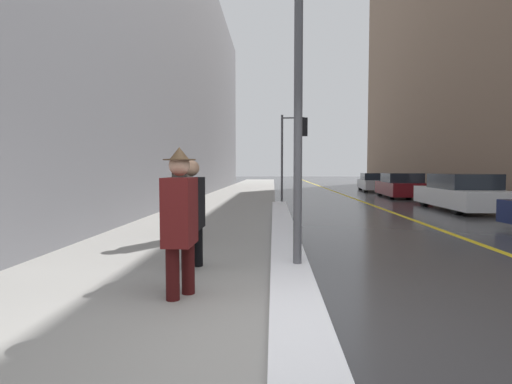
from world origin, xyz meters
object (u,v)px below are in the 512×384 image
(pedestrian_trailing, at_px, (192,209))
(pedestrian_with_shoulder_bag, at_px, (183,194))
(parked_car_silver, at_px, (375,182))
(parked_car_white, at_px, (461,193))
(parked_car_maroon, at_px, (401,186))
(lamp_post, at_px, (298,63))
(traffic_light_near, at_px, (295,138))
(pedestrian_in_fedora, at_px, (180,216))

(pedestrian_trailing, bearing_deg, pedestrian_with_shoulder_bag, -163.45)
(pedestrian_with_shoulder_bag, height_order, parked_car_silver, pedestrian_with_shoulder_bag)
(parked_car_white, distance_m, parked_car_silver, 12.93)
(pedestrian_trailing, distance_m, parked_car_white, 12.00)
(parked_car_maroon, height_order, parked_car_silver, parked_car_maroon)
(pedestrian_trailing, distance_m, parked_car_silver, 23.34)
(lamp_post, distance_m, pedestrian_trailing, 2.57)
(traffic_light_near, relative_size, pedestrian_in_fedora, 2.41)
(lamp_post, height_order, parked_car_white, lamp_post)
(pedestrian_in_fedora, bearing_deg, pedestrian_with_shoulder_bag, -166.81)
(lamp_post, bearing_deg, pedestrian_trailing, 172.40)
(pedestrian_trailing, xyz_separation_m, parked_car_white, (8.01, 8.92, -0.28))
(traffic_light_near, bearing_deg, pedestrian_trailing, -96.60)
(pedestrian_trailing, relative_size, parked_car_silver, 0.33)
(pedestrian_with_shoulder_bag, relative_size, parked_car_white, 0.36)
(parked_car_maroon, bearing_deg, parked_car_silver, 1.08)
(parked_car_silver, bearing_deg, pedestrian_with_shoulder_bag, 160.93)
(pedestrian_in_fedora, xyz_separation_m, parked_car_maroon, (7.79, 16.88, -0.34))
(pedestrian_trailing, height_order, pedestrian_with_shoulder_bag, pedestrian_with_shoulder_bag)
(traffic_light_near, height_order, parked_car_silver, traffic_light_near)
(traffic_light_near, bearing_deg, pedestrian_in_fedora, -95.29)
(parked_car_white, relative_size, parked_car_maroon, 1.07)
(parked_car_white, bearing_deg, pedestrian_trailing, 139.11)
(traffic_light_near, distance_m, parked_car_white, 8.05)
(pedestrian_trailing, height_order, parked_car_white, pedestrian_trailing)
(pedestrian_in_fedora, distance_m, pedestrian_with_shoulder_bag, 3.87)
(pedestrian_trailing, bearing_deg, parked_car_white, 138.91)
(parked_car_white, bearing_deg, traffic_light_near, 49.26)
(parked_car_white, bearing_deg, pedestrian_with_shoulder_bag, 127.72)
(pedestrian_with_shoulder_bag, bearing_deg, traffic_light_near, 166.48)
(pedestrian_in_fedora, xyz_separation_m, parked_car_silver, (8.05, 23.19, -0.36))
(traffic_light_near, height_order, pedestrian_in_fedora, traffic_light_near)
(traffic_light_near, bearing_deg, parked_car_silver, 55.50)
(parked_car_white, bearing_deg, pedestrian_in_fedora, 143.54)
(traffic_light_near, height_order, pedestrian_with_shoulder_bag, traffic_light_near)
(pedestrian_with_shoulder_bag, height_order, parked_car_maroon, pedestrian_with_shoulder_bag)
(traffic_light_near, distance_m, pedestrian_with_shoulder_bag, 12.15)
(traffic_light_near, relative_size, parked_car_silver, 0.85)
(parked_car_silver, bearing_deg, pedestrian_in_fedora, 166.37)
(pedestrian_with_shoulder_bag, bearing_deg, pedestrian_trailing, 16.55)
(lamp_post, xyz_separation_m, pedestrian_trailing, (-1.54, 0.21, -2.05))
(pedestrian_trailing, bearing_deg, pedestrian_in_fedora, 6.85)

